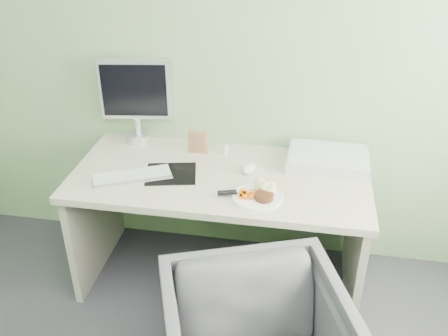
% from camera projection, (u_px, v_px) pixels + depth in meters
% --- Properties ---
extents(wall_back, '(3.50, 0.00, 3.50)m').
position_uv_depth(wall_back, '(232.00, 41.00, 2.70)').
color(wall_back, '#80A271').
rests_on(wall_back, floor).
extents(desk, '(1.60, 0.75, 0.73)m').
position_uv_depth(desk, '(220.00, 202.00, 2.78)').
color(desk, beige).
rests_on(desk, floor).
extents(plate, '(0.26, 0.26, 0.01)m').
position_uv_depth(plate, '(258.00, 197.00, 2.48)').
color(plate, white).
rests_on(plate, desk).
extents(steak, '(0.11, 0.11, 0.03)m').
position_uv_depth(steak, '(264.00, 196.00, 2.45)').
color(steak, black).
rests_on(steak, plate).
extents(potato_pile, '(0.13, 0.11, 0.06)m').
position_uv_depth(potato_pile, '(265.00, 186.00, 2.51)').
color(potato_pile, tan).
rests_on(potato_pile, plate).
extents(carrot_heap, '(0.08, 0.08, 0.04)m').
position_uv_depth(carrot_heap, '(247.00, 193.00, 2.46)').
color(carrot_heap, '#FF6505').
rests_on(carrot_heap, plate).
extents(steak_knife, '(0.25, 0.10, 0.02)m').
position_uv_depth(steak_knife, '(235.00, 192.00, 2.49)').
color(steak_knife, silver).
rests_on(steak_knife, plate).
extents(mousepad, '(0.31, 0.29, 0.00)m').
position_uv_depth(mousepad, '(171.00, 174.00, 2.69)').
color(mousepad, black).
rests_on(mousepad, desk).
extents(keyboard, '(0.42, 0.28, 0.02)m').
position_uv_depth(keyboard, '(132.00, 176.00, 2.64)').
color(keyboard, white).
rests_on(keyboard, desk).
extents(computer_mouse, '(0.09, 0.13, 0.04)m').
position_uv_depth(computer_mouse, '(249.00, 168.00, 2.70)').
color(computer_mouse, white).
rests_on(computer_mouse, desk).
extents(photo_frame, '(0.11, 0.02, 0.14)m').
position_uv_depth(photo_frame, '(198.00, 142.00, 2.86)').
color(photo_frame, '#A36D4C').
rests_on(photo_frame, desk).
extents(eyedrop_bottle, '(0.03, 0.03, 0.07)m').
position_uv_depth(eyedrop_bottle, '(226.00, 148.00, 2.88)').
color(eyedrop_bottle, white).
rests_on(eyedrop_bottle, desk).
extents(scanner, '(0.45, 0.31, 0.07)m').
position_uv_depth(scanner, '(328.00, 160.00, 2.76)').
color(scanner, silver).
rests_on(scanner, desk).
extents(monitor, '(0.42, 0.14, 0.51)m').
position_uv_depth(monitor, '(136.00, 97.00, 2.89)').
color(monitor, silver).
rests_on(monitor, desk).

